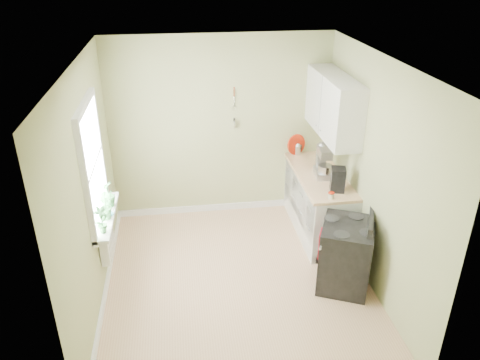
{
  "coord_description": "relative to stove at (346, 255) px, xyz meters",
  "views": [
    {
      "loc": [
        -0.61,
        -4.6,
        3.7
      ],
      "look_at": [
        0.11,
        0.55,
        1.12
      ],
      "focal_mm": 35.0,
      "sensor_mm": 36.0,
      "label": 1
    }
  ],
  "objects": [
    {
      "name": "red_tray",
      "position": [
        -0.15,
        1.94,
        0.65
      ],
      "size": [
        0.31,
        0.18,
        0.32
      ],
      "primitive_type": "cylinder",
      "rotation": [
        1.45,
        0.0,
        0.4
      ],
      "color": "#AC1D09",
      "rests_on": "countertop"
    },
    {
      "name": "upper_cabinets",
      "position": [
        0.15,
        1.32,
        1.43
      ],
      "size": [
        0.35,
        1.4,
        0.8
      ],
      "primitive_type": "cube",
      "color": "white",
      "rests_on": "wall_right"
    },
    {
      "name": "base_cabinets",
      "position": [
        0.02,
        1.22,
        0.01
      ],
      "size": [
        0.6,
        1.6,
        0.87
      ],
      "primitive_type": "cube",
      "color": "white",
      "rests_on": "floor"
    },
    {
      "name": "stand_mixer",
      "position": [
        0.04,
        1.18,
        0.68
      ],
      "size": [
        0.26,
        0.39,
        0.45
      ],
      "color": "#B2B2B7",
      "rests_on": "countertop"
    },
    {
      "name": "coffee_maker",
      "position": [
        0.08,
        0.72,
        0.63
      ],
      "size": [
        0.22,
        0.23,
        0.31
      ],
      "color": "black",
      "rests_on": "countertop"
    },
    {
      "name": "wall_back",
      "position": [
        -1.28,
        2.03,
        0.93
      ],
      "size": [
        3.2,
        0.02,
        2.7
      ],
      "primitive_type": "cube",
      "color": "tan",
      "rests_on": "floor"
    },
    {
      "name": "wall_utensils",
      "position": [
        -1.08,
        2.0,
        1.14
      ],
      "size": [
        0.02,
        0.14,
        0.58
      ],
      "color": "#E2B88A",
      "rests_on": "wall_back"
    },
    {
      "name": "radiator",
      "position": [
        -2.82,
        0.47,
        0.13
      ],
      "size": [
        0.12,
        0.5,
        0.35
      ],
      "primitive_type": "cube",
      "color": "white",
      "rests_on": "wall_left"
    },
    {
      "name": "floor",
      "position": [
        -1.28,
        0.22,
        -0.43
      ],
      "size": [
        3.2,
        3.6,
        0.02
      ],
      "primitive_type": "cube",
      "color": "tan",
      "rests_on": "ground"
    },
    {
      "name": "stove",
      "position": [
        0.0,
        0.0,
        0.0
      ],
      "size": [
        0.85,
        0.86,
        0.95
      ],
      "color": "black",
      "rests_on": "floor"
    },
    {
      "name": "plant_a",
      "position": [
        -2.78,
        0.13,
        0.64
      ],
      "size": [
        0.19,
        0.21,
        0.33
      ],
      "primitive_type": "imported",
      "rotation": [
        0.0,
        0.0,
        1.0
      ],
      "color": "#337237",
      "rests_on": "window_sill"
    },
    {
      "name": "plant_b",
      "position": [
        -2.78,
        0.45,
        0.64
      ],
      "size": [
        0.2,
        0.22,
        0.32
      ],
      "primitive_type": "imported",
      "rotation": [
        0.0,
        0.0,
        1.97
      ],
      "color": "#337237",
      "rests_on": "window_sill"
    },
    {
      "name": "wall_left",
      "position": [
        -2.89,
        0.22,
        0.93
      ],
      "size": [
        0.02,
        3.6,
        2.7
      ],
      "primitive_type": "cube",
      "color": "tan",
      "rests_on": "floor"
    },
    {
      "name": "countertop",
      "position": [
        0.01,
        1.22,
        0.47
      ],
      "size": [
        0.64,
        1.6,
        0.04
      ],
      "primitive_type": "cube",
      "color": "#E2B88A",
      "rests_on": "base_cabinets"
    },
    {
      "name": "wall_right",
      "position": [
        0.33,
        0.22,
        0.93
      ],
      "size": [
        0.02,
        3.6,
        2.7
      ],
      "primitive_type": "cube",
      "color": "tan",
      "rests_on": "floor"
    },
    {
      "name": "jar",
      "position": [
        -0.06,
        0.52,
        0.53
      ],
      "size": [
        0.08,
        0.08,
        0.08
      ],
      "color": "beige",
      "rests_on": "countertop"
    },
    {
      "name": "kettle",
      "position": [
        -0.13,
        1.94,
        0.58
      ],
      "size": [
        0.18,
        0.1,
        0.18
      ],
      "color": "silver",
      "rests_on": "countertop"
    },
    {
      "name": "window_sill",
      "position": [
        -2.79,
        0.52,
        0.46
      ],
      "size": [
        0.18,
        1.14,
        0.04
      ],
      "primitive_type": "cube",
      "color": "white",
      "rests_on": "wall_left"
    },
    {
      "name": "plant_c",
      "position": [
        -2.78,
        0.74,
        0.64
      ],
      "size": [
        0.2,
        0.2,
        0.32
      ],
      "primitive_type": "imported",
      "rotation": [
        0.0,
        0.0,
        4.6
      ],
      "color": "#337237",
      "rests_on": "window_sill"
    },
    {
      "name": "ceiling",
      "position": [
        -1.28,
        0.22,
        2.29
      ],
      "size": [
        3.2,
        3.6,
        0.02
      ],
      "primitive_type": "cube",
      "color": "white",
      "rests_on": "wall_back"
    },
    {
      "name": "window",
      "position": [
        -2.86,
        0.52,
        1.13
      ],
      "size": [
        0.06,
        1.14,
        1.44
      ],
      "color": "white",
      "rests_on": "wall_left"
    }
  ]
}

